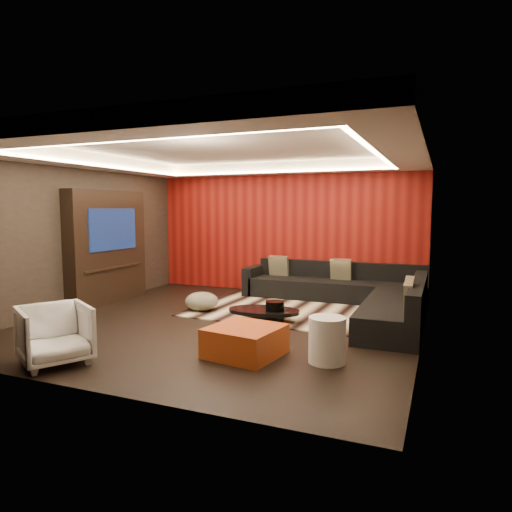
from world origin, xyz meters
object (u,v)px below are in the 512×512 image
at_px(coffee_table, 264,315).
at_px(orange_ottoman, 245,341).
at_px(drum_stool, 275,312).
at_px(white_side_table, 327,340).
at_px(sectional_sofa, 354,295).
at_px(armchair, 55,334).

relative_size(coffee_table, orange_ottoman, 1.41).
bearing_deg(orange_ottoman, coffee_table, 103.42).
distance_m(drum_stool, orange_ottoman, 1.63).
height_order(white_side_table, sectional_sofa, sectional_sofa).
bearing_deg(drum_stool, white_side_table, -50.89).
distance_m(white_side_table, orange_ottoman, 1.03).
relative_size(orange_ottoman, armchair, 1.07).
relative_size(orange_ottoman, sectional_sofa, 0.23).
height_order(orange_ottoman, armchair, armchair).
xyz_separation_m(coffee_table, armchair, (-1.58, -2.80, 0.24)).
height_order(armchair, sectional_sofa, sectional_sofa).
height_order(drum_stool, white_side_table, white_side_table).
relative_size(coffee_table, armchair, 1.51).
xyz_separation_m(drum_stool, sectional_sofa, (0.97, 1.60, 0.07)).
bearing_deg(orange_ottoman, armchair, -150.06).
relative_size(drum_stool, white_side_table, 0.63).
xyz_separation_m(drum_stool, armchair, (-1.79, -2.76, 0.16)).
height_order(orange_ottoman, sectional_sofa, sectional_sofa).
distance_m(drum_stool, armchair, 3.30).
xyz_separation_m(coffee_table, white_side_table, (1.42, -1.53, 0.16)).
bearing_deg(drum_stool, coffee_table, 168.64).
relative_size(white_side_table, sectional_sofa, 0.15).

